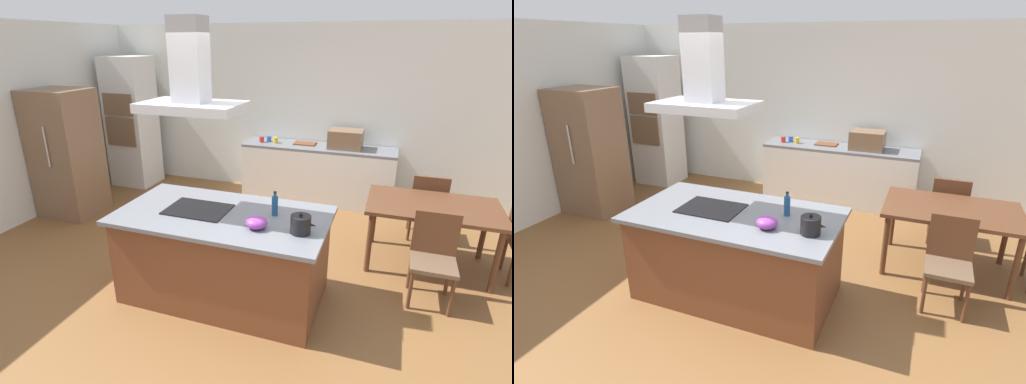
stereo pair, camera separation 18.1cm
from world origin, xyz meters
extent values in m
plane|color=brown|center=(0.00, 1.50, 0.00)|extent=(16.00, 16.00, 0.00)
cube|color=silver|center=(0.00, 3.25, 1.35)|extent=(7.20, 0.10, 2.70)
cube|color=silver|center=(-3.45, 1.00, 1.35)|extent=(0.10, 8.80, 2.70)
cube|color=brown|center=(0.00, 0.00, 0.43)|extent=(1.91, 1.00, 0.86)
cube|color=slate|center=(0.00, 0.00, 0.88)|extent=(2.01, 1.10, 0.04)
cube|color=black|center=(-0.26, 0.00, 0.91)|extent=(0.60, 0.44, 0.01)
cylinder|color=black|center=(0.79, -0.15, 0.98)|extent=(0.18, 0.18, 0.16)
sphere|color=black|center=(0.79, -0.15, 1.07)|extent=(0.03, 0.03, 0.03)
cone|color=black|center=(0.90, -0.15, 0.99)|extent=(0.06, 0.03, 0.04)
cylinder|color=navy|center=(0.48, 0.13, 0.99)|extent=(0.06, 0.06, 0.19)
cylinder|color=navy|center=(0.48, 0.13, 1.10)|extent=(0.03, 0.03, 0.04)
cylinder|color=black|center=(0.48, 0.13, 1.13)|extent=(0.03, 0.03, 0.01)
ellipsoid|color=purple|center=(0.41, -0.19, 0.95)|extent=(0.19, 0.19, 0.11)
cube|color=silver|center=(0.36, 2.88, 0.43)|extent=(2.36, 0.62, 0.86)
cube|color=slate|center=(0.36, 2.88, 0.88)|extent=(2.36, 0.62, 0.04)
cube|color=brown|center=(0.76, 2.88, 1.04)|extent=(0.50, 0.38, 0.28)
cylinder|color=red|center=(-0.57, 2.82, 0.95)|extent=(0.08, 0.08, 0.09)
cylinder|color=#2D56B2|center=(-0.46, 2.89, 0.95)|extent=(0.08, 0.08, 0.09)
cylinder|color=gold|center=(-0.34, 2.84, 0.95)|extent=(0.08, 0.08, 0.09)
cube|color=brown|center=(0.12, 2.93, 0.91)|extent=(0.34, 0.24, 0.02)
cube|color=silver|center=(-2.90, 2.65, 1.10)|extent=(0.70, 0.64, 2.20)
cube|color=brown|center=(-2.90, 2.32, 1.45)|extent=(0.56, 0.02, 0.36)
cube|color=brown|center=(-2.90, 2.32, 1.00)|extent=(0.56, 0.02, 0.48)
cube|color=brown|center=(-2.98, 1.17, 0.91)|extent=(0.80, 0.70, 1.82)
cylinder|color=beige|center=(-2.93, 0.80, 1.10)|extent=(0.02, 0.02, 0.55)
cube|color=#59331E|center=(1.95, 1.30, 0.73)|extent=(1.40, 0.90, 0.04)
cylinder|color=#59331E|center=(1.33, 0.93, 0.35)|extent=(0.06, 0.06, 0.71)
cylinder|color=#59331E|center=(2.57, 0.93, 0.35)|extent=(0.06, 0.06, 0.71)
cylinder|color=#59331E|center=(1.33, 1.67, 0.35)|extent=(0.06, 0.06, 0.71)
cylinder|color=#59331E|center=(2.57, 1.67, 0.35)|extent=(0.06, 0.06, 0.71)
cube|color=brown|center=(1.95, 2.05, 0.43)|extent=(0.42, 0.42, 0.04)
cube|color=#59331E|center=(1.95, 1.86, 0.67)|extent=(0.42, 0.04, 0.44)
cylinder|color=#59331E|center=(1.77, 2.23, 0.21)|extent=(0.04, 0.04, 0.41)
cylinder|color=#59331E|center=(2.13, 2.23, 0.21)|extent=(0.04, 0.04, 0.41)
cylinder|color=#59331E|center=(1.77, 1.87, 0.21)|extent=(0.04, 0.04, 0.41)
cylinder|color=#59331E|center=(2.13, 1.87, 0.21)|extent=(0.04, 0.04, 0.41)
cylinder|color=#59331E|center=(2.77, 1.48, 0.21)|extent=(0.04, 0.04, 0.41)
cube|color=brown|center=(1.95, 0.55, 0.43)|extent=(0.42, 0.42, 0.04)
cube|color=#59331E|center=(1.95, 0.74, 0.67)|extent=(0.42, 0.04, 0.44)
cylinder|color=#59331E|center=(2.13, 0.37, 0.21)|extent=(0.04, 0.04, 0.41)
cylinder|color=#59331E|center=(1.77, 0.37, 0.21)|extent=(0.04, 0.04, 0.41)
cylinder|color=#59331E|center=(2.13, 0.73, 0.21)|extent=(0.04, 0.04, 0.41)
cylinder|color=#59331E|center=(1.77, 0.73, 0.21)|extent=(0.04, 0.04, 0.41)
cube|color=#ADADB2|center=(-0.26, 0.00, 1.89)|extent=(0.90, 0.55, 0.08)
cube|color=#ADADB2|center=(-0.26, 0.00, 2.28)|extent=(0.28, 0.24, 0.70)
camera|label=1|loc=(1.46, -3.15, 2.43)|focal=27.92mm
camera|label=2|loc=(1.63, -3.08, 2.43)|focal=27.92mm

